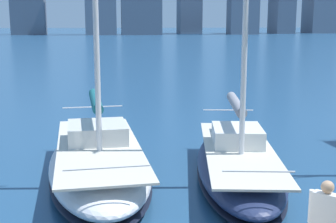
# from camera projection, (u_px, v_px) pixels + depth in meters

# --- Properties ---
(sailboat_grey) EXTENTS (3.68, 8.32, 9.78)m
(sailboat_grey) POSITION_uv_depth(u_px,v_px,m) (238.00, 161.00, 14.25)
(sailboat_grey) COLOR navy
(sailboat_grey) RESTS_ON ground
(sailboat_teal) EXTENTS (3.64, 8.52, 12.93)m
(sailboat_teal) POSITION_uv_depth(u_px,v_px,m) (99.00, 160.00, 14.17)
(sailboat_teal) COLOR white
(sailboat_teal) RESTS_ON ground
(person_white_shirt) EXTENTS (0.46, 0.45, 1.62)m
(person_white_shirt) POSITION_uv_depth(u_px,v_px,m) (325.00, 217.00, 7.83)
(person_white_shirt) COLOR gray
(person_white_shirt) RESTS_ON dock_pier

